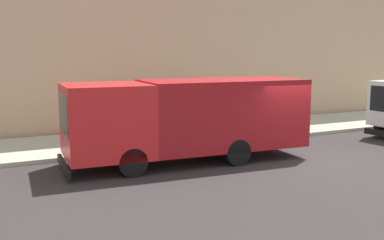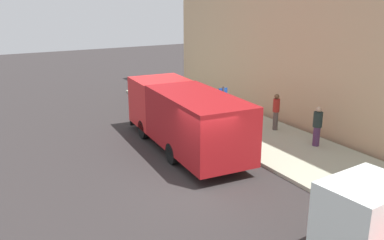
% 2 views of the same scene
% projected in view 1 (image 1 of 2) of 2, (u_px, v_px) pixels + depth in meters
% --- Properties ---
extents(ground, '(80.00, 80.00, 0.00)m').
position_uv_depth(ground, '(293.00, 159.00, 14.94)').
color(ground, '#302B2B').
extents(sidewalk, '(4.28, 30.00, 0.14)m').
position_uv_depth(sidewalk, '(218.00, 132.00, 19.50)').
color(sidewalk, '#AEB19A').
rests_on(sidewalk, ground).
extents(large_utility_truck, '(2.91, 8.05, 2.66)m').
position_uv_depth(large_utility_truck, '(188.00, 116.00, 14.42)').
color(large_utility_truck, red).
rests_on(large_utility_truck, ground).
extents(pedestrian_walking, '(0.45, 0.45, 1.77)m').
position_uv_depth(pedestrian_walking, '(141.00, 111.00, 18.92)').
color(pedestrian_walking, '#534C47').
rests_on(pedestrian_walking, sidewalk).
extents(pedestrian_standing, '(0.39, 0.39, 1.73)m').
position_uv_depth(pedestrian_standing, '(195.00, 108.00, 20.12)').
color(pedestrian_standing, '#4F2E55').
rests_on(pedestrian_standing, sidewalk).
extents(pedestrian_third, '(0.44, 0.44, 1.76)m').
position_uv_depth(pedestrian_third, '(189.00, 118.00, 16.90)').
color(pedestrian_third, '#473155').
rests_on(pedestrian_third, sidewalk).
extents(street_sign_post, '(0.44, 0.08, 2.41)m').
position_uv_depth(street_sign_post, '(164.00, 107.00, 16.16)').
color(street_sign_post, '#4C5156').
rests_on(street_sign_post, sidewalk).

